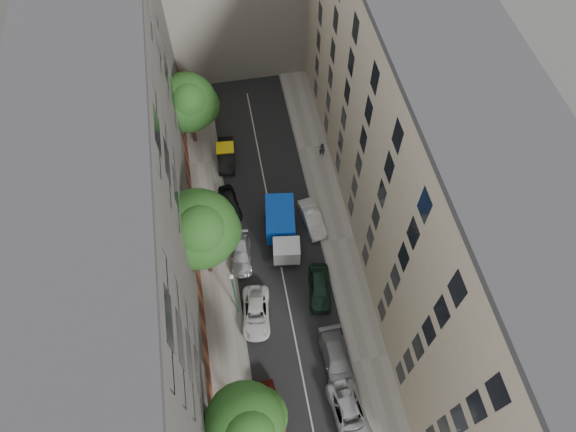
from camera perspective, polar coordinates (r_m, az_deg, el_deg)
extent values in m
plane|color=#4C4C49|center=(45.95, -1.15, -3.77)|extent=(120.00, 120.00, 0.00)
cube|color=black|center=(45.94, -1.15, -3.76)|extent=(8.00, 44.00, 0.02)
cube|color=gray|center=(45.85, -7.96, -4.78)|extent=(3.00, 44.00, 0.15)
cube|color=gray|center=(46.58, 5.54, -2.63)|extent=(3.00, 44.00, 0.15)
cube|color=#504D4A|center=(38.18, -17.91, 0.95)|extent=(8.00, 44.00, 20.00)
cube|color=#B9AC8F|center=(39.90, 14.44, 5.75)|extent=(8.00, 44.00, 20.00)
cube|color=black|center=(45.94, -0.64, -2.17)|extent=(3.22, 6.42, 0.34)
cube|color=#B8BABD|center=(44.01, -0.16, -3.90)|extent=(2.51, 2.12, 1.94)
cube|color=blue|center=(45.44, -0.88, -0.32)|extent=(3.05, 4.41, 2.05)
cylinder|color=black|center=(44.97, -1.52, -4.83)|extent=(0.32, 0.96, 0.96)
cylinder|color=black|center=(45.15, 1.20, -4.39)|extent=(0.32, 0.96, 0.96)
cylinder|color=black|center=(46.93, -2.33, -0.57)|extent=(0.32, 0.96, 0.96)
cylinder|color=black|center=(47.09, 0.27, -0.17)|extent=(0.32, 0.96, 0.96)
imported|color=#4A120E|center=(40.59, -1.96, -20.55)|extent=(1.82, 4.15, 1.33)
imported|color=silver|center=(42.78, -3.58, -10.70)|extent=(2.83, 5.05, 1.33)
imported|color=#BBBBC0|center=(45.20, -5.24, -4.25)|extent=(2.18, 4.52, 1.27)
imported|color=black|center=(48.07, -6.48, 1.48)|extent=(2.11, 4.10, 1.33)
imported|color=black|center=(51.41, -6.89, 6.73)|extent=(1.94, 4.55, 1.46)
imported|color=#B4B5B9|center=(40.64, 6.88, -21.17)|extent=(2.87, 5.48, 1.47)
imported|color=slate|center=(41.53, 5.43, -15.61)|extent=(2.20, 5.20, 1.50)
imported|color=black|center=(43.56, 3.54, -7.94)|extent=(2.52, 4.67, 1.51)
imported|color=silver|center=(46.81, 2.72, -0.30)|extent=(2.06, 4.47, 1.42)
cylinder|color=#382619|center=(36.72, -4.58, -22.48)|extent=(0.24, 0.24, 2.18)
sphere|color=#26501A|center=(34.62, -4.84, -21.88)|extent=(5.11, 5.11, 5.11)
sphere|color=#26501A|center=(35.69, -3.27, -21.34)|extent=(3.83, 3.83, 3.83)
sphere|color=#26501A|center=(33.35, -4.42, -22.81)|extent=(3.32, 3.32, 3.32)
cylinder|color=#382619|center=(43.86, -8.89, -4.97)|extent=(0.36, 0.36, 3.40)
cylinder|color=#382619|center=(41.32, -9.42, -3.11)|extent=(0.24, 0.24, 2.43)
sphere|color=#26501A|center=(39.29, -9.90, -1.42)|extent=(6.22, 6.22, 6.22)
sphere|color=#26501A|center=(40.43, -8.45, -1.60)|extent=(4.67, 4.67, 4.67)
sphere|color=#26501A|center=(39.67, -10.69, -2.69)|extent=(4.36, 4.36, 4.36)
sphere|color=#26501A|center=(37.78, -9.77, -1.42)|extent=(4.04, 4.04, 4.04)
cylinder|color=#382619|center=(52.92, -10.43, 9.21)|extent=(0.36, 0.36, 2.60)
cylinder|color=#382619|center=(51.30, -10.81, 10.85)|extent=(0.24, 0.24, 1.86)
sphere|color=#26501A|center=(50.01, -11.15, 12.27)|extent=(5.62, 5.62, 5.62)
sphere|color=#26501A|center=(50.88, -10.00, 12.06)|extent=(4.22, 4.22, 4.22)
sphere|color=#26501A|center=(50.07, -11.81, 11.32)|extent=(3.93, 3.93, 3.93)
sphere|color=#26501A|center=(48.75, -11.03, 12.45)|extent=(3.65, 3.65, 3.65)
cylinder|color=#1A5E3A|center=(40.61, -5.90, -8.72)|extent=(0.14, 0.14, 6.37)
sphere|color=silver|center=(37.63, -6.33, -6.72)|extent=(0.36, 0.36, 0.36)
imported|color=black|center=(51.33, 3.79, 7.42)|extent=(0.70, 0.59, 1.63)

